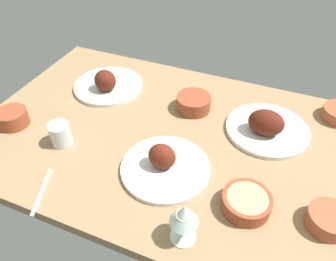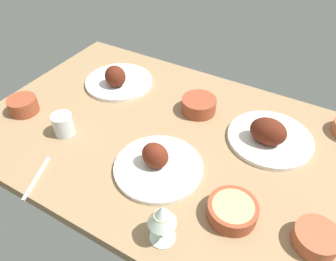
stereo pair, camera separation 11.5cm
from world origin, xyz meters
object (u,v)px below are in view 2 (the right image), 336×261
(plate_far_side, at_px, (269,136))
(plate_center_main, at_px, (157,164))
(bowl_soup, at_px, (316,238))
(fork_loose, at_px, (37,178))
(bowl_sauce, at_px, (23,105))
(bowl_potatoes, at_px, (199,105))
(plate_near_viewer, at_px, (118,80))
(bowl_pasta, at_px, (232,210))
(water_tumbler, at_px, (63,124))
(wine_glass, at_px, (162,217))

(plate_far_side, bearing_deg, plate_center_main, -131.92)
(bowl_soup, bearing_deg, fork_loose, -165.30)
(bowl_sauce, xyz_separation_m, bowl_soup, (1.10, -0.01, -0.01))
(bowl_sauce, relative_size, bowl_potatoes, 0.82)
(plate_near_viewer, height_order, bowl_potatoes, plate_near_viewer)
(bowl_soup, xyz_separation_m, fork_loose, (-0.80, -0.21, -0.02))
(bowl_pasta, distance_m, bowl_soup, 0.22)
(bowl_soup, relative_size, water_tumbler, 1.46)
(plate_center_main, bearing_deg, bowl_sauce, -179.47)
(bowl_sauce, bearing_deg, fork_loose, -36.29)
(plate_far_side, relative_size, bowl_soup, 2.51)
(bowl_pasta, bearing_deg, water_tumbler, 177.80)
(plate_center_main, height_order, plate_far_side, plate_far_side)
(plate_near_viewer, bearing_deg, water_tumbler, -86.57)
(bowl_potatoes, bearing_deg, wine_glass, -73.80)
(plate_near_viewer, bearing_deg, bowl_soup, -21.11)
(bowl_sauce, distance_m, water_tumbler, 0.23)
(plate_center_main, distance_m, bowl_potatoes, 0.34)
(bowl_pasta, bearing_deg, wine_glass, -130.64)
(plate_center_main, distance_m, fork_loose, 0.38)
(plate_center_main, bearing_deg, bowl_soup, -1.94)
(plate_far_side, xyz_separation_m, bowl_sauce, (-0.88, -0.31, 0.00))
(bowl_pasta, relative_size, water_tumbler, 1.75)
(bowl_soup, bearing_deg, bowl_potatoes, 145.17)
(plate_near_viewer, height_order, water_tumbler, plate_near_viewer)
(plate_near_viewer, xyz_separation_m, bowl_potatoes, (0.39, 0.01, 0.01))
(bowl_sauce, xyz_separation_m, wine_glass, (0.75, -0.20, 0.07))
(bowl_sauce, xyz_separation_m, fork_loose, (0.30, -0.22, -0.03))
(water_tumbler, bearing_deg, fork_loose, -70.36)
(bowl_pasta, bearing_deg, plate_near_viewer, 150.97)
(bowl_sauce, bearing_deg, bowl_soup, -0.57)
(water_tumbler, distance_m, fork_loose, 0.22)
(wine_glass, bearing_deg, bowl_pasta, 49.36)
(water_tumbler, bearing_deg, bowl_sauce, 176.16)
(plate_center_main, distance_m, bowl_pasta, 0.28)
(bowl_sauce, distance_m, wine_glass, 0.78)
(plate_near_viewer, relative_size, bowl_sauce, 2.65)
(bowl_sauce, xyz_separation_m, bowl_pasta, (0.88, -0.04, -0.01))
(bowl_soup, bearing_deg, bowl_pasta, -172.36)
(plate_far_side, height_order, bowl_sauce, plate_far_side)
(water_tumbler, bearing_deg, plate_far_side, 26.34)
(bowl_pasta, bearing_deg, plate_far_side, 90.24)
(bowl_pasta, height_order, water_tumbler, water_tumbler)
(plate_near_viewer, bearing_deg, bowl_pasta, -29.03)
(plate_near_viewer, distance_m, bowl_pasta, 0.77)
(plate_near_viewer, bearing_deg, plate_far_side, -2.24)
(bowl_sauce, bearing_deg, plate_near_viewer, 58.30)
(plate_near_viewer, relative_size, bowl_soup, 2.45)
(wine_glass, bearing_deg, water_tumbler, 160.78)
(bowl_pasta, bearing_deg, bowl_soup, 7.64)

